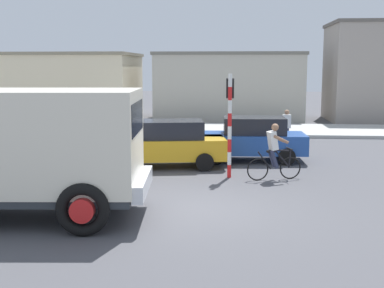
% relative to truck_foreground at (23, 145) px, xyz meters
% --- Properties ---
extents(ground_plane, '(120.00, 120.00, 0.00)m').
position_rel_truck_foreground_xyz_m(ground_plane, '(3.78, 1.07, -1.67)').
color(ground_plane, '#4C4C51').
extents(sidewalk_far, '(80.00, 5.00, 0.16)m').
position_rel_truck_foreground_xyz_m(sidewalk_far, '(3.78, 16.18, -1.59)').
color(sidewalk_far, '#ADADA8').
rests_on(sidewalk_far, ground).
extents(truck_foreground, '(5.59, 3.14, 2.90)m').
position_rel_truck_foreground_xyz_m(truck_foreground, '(0.00, 0.00, 0.00)').
color(truck_foreground, silver).
rests_on(truck_foreground, ground).
extents(cyclist, '(1.66, 0.67, 1.72)m').
position_rel_truck_foreground_xyz_m(cyclist, '(5.92, 4.42, -0.80)').
color(cyclist, black).
rests_on(cyclist, ground).
extents(traffic_light_pole, '(0.24, 0.43, 3.20)m').
position_rel_truck_foreground_xyz_m(traffic_light_pole, '(4.57, 4.73, 0.40)').
color(traffic_light_pole, red).
rests_on(traffic_light_pole, ground).
extents(car_red_near, '(4.07, 2.01, 1.60)m').
position_rel_truck_foreground_xyz_m(car_red_near, '(5.32, 7.58, -0.85)').
color(car_red_near, '#234C9E').
rests_on(car_red_near, ground).
extents(car_white_mid, '(4.22, 2.34, 1.60)m').
position_rel_truck_foreground_xyz_m(car_white_mid, '(2.43, 6.19, -0.85)').
color(car_white_mid, gold).
rests_on(car_white_mid, ground).
extents(pedestrian_near_kerb, '(0.34, 0.22, 1.62)m').
position_rel_truck_foreground_xyz_m(pedestrian_near_kerb, '(6.91, 10.69, -0.82)').
color(pedestrian_near_kerb, '#2D334C').
rests_on(pedestrian_near_kerb, ground).
extents(building_corner_left, '(10.53, 6.91, 4.31)m').
position_rel_truck_foreground_xyz_m(building_corner_left, '(-7.16, 22.77, 0.49)').
color(building_corner_left, beige).
rests_on(building_corner_left, ground).
extents(building_mid_block, '(9.55, 5.18, 4.33)m').
position_rel_truck_foreground_xyz_m(building_mid_block, '(4.34, 22.83, 0.50)').
color(building_mid_block, '#B2AD9E').
rests_on(building_mid_block, ground).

